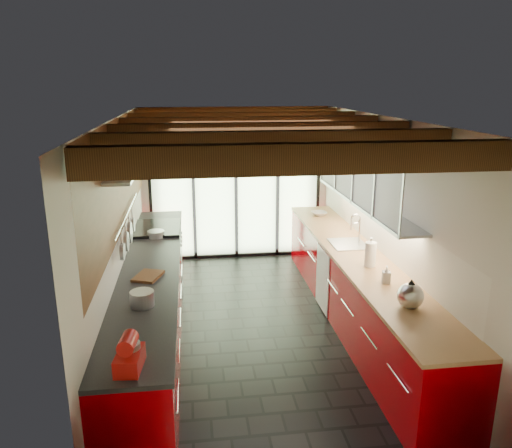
{
  "coord_description": "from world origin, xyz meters",
  "views": [
    {
      "loc": [
        -0.77,
        -5.66,
        3.0
      ],
      "look_at": [
        0.04,
        0.4,
        1.25
      ],
      "focal_mm": 35.0,
      "sensor_mm": 36.0,
      "label": 1
    }
  ],
  "objects_px": {
    "bowl": "(319,214)",
    "paper_towel": "(370,255)",
    "stand_mixer": "(129,354)",
    "soap_bottle": "(386,275)",
    "kettle": "(410,294)"
  },
  "relations": [
    {
      "from": "bowl",
      "to": "paper_towel",
      "type": "bearing_deg",
      "value": -90.0
    },
    {
      "from": "stand_mixer",
      "to": "paper_towel",
      "type": "xyz_separation_m",
      "value": [
        2.54,
        1.82,
        0.03
      ]
    },
    {
      "from": "soap_bottle",
      "to": "paper_towel",
      "type": "bearing_deg",
      "value": 90.0
    },
    {
      "from": "stand_mixer",
      "to": "bowl",
      "type": "relative_size",
      "value": 1.38
    },
    {
      "from": "stand_mixer",
      "to": "paper_towel",
      "type": "distance_m",
      "value": 3.13
    },
    {
      "from": "stand_mixer",
      "to": "kettle",
      "type": "distance_m",
      "value": 2.64
    },
    {
      "from": "stand_mixer",
      "to": "kettle",
      "type": "relative_size",
      "value": 0.96
    },
    {
      "from": "kettle",
      "to": "bowl",
      "type": "height_order",
      "value": "kettle"
    },
    {
      "from": "kettle",
      "to": "paper_towel",
      "type": "relative_size",
      "value": 1.01
    },
    {
      "from": "paper_towel",
      "to": "bowl",
      "type": "height_order",
      "value": "paper_towel"
    },
    {
      "from": "bowl",
      "to": "soap_bottle",
      "type": "bearing_deg",
      "value": -90.0
    },
    {
      "from": "stand_mixer",
      "to": "bowl",
      "type": "height_order",
      "value": "stand_mixer"
    },
    {
      "from": "soap_bottle",
      "to": "kettle",
      "type": "bearing_deg",
      "value": -90.0
    },
    {
      "from": "soap_bottle",
      "to": "stand_mixer",
      "type": "bearing_deg",
      "value": -152.49
    },
    {
      "from": "paper_towel",
      "to": "soap_bottle",
      "type": "bearing_deg",
      "value": -90.0
    }
  ]
}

